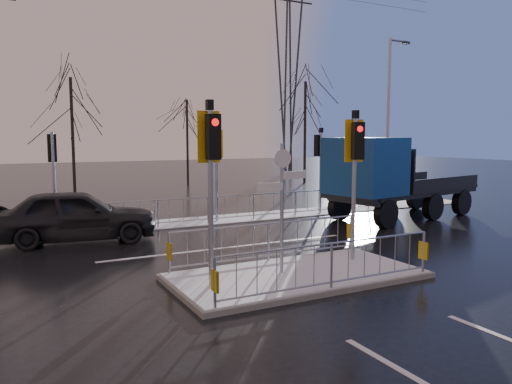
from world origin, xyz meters
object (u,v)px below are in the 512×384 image
car_far_lane (76,215)px  traffic_island (296,262)px  flatbed_truck (381,177)px  street_lamp_right (389,115)px

car_far_lane → traffic_island: bearing=-140.7°
flatbed_truck → street_lamp_right: size_ratio=0.95×
flatbed_truck → car_far_lane: bearing=172.5°
traffic_island → flatbed_truck: traffic_island is taller
car_far_lane → flatbed_truck: (11.40, -1.50, 0.92)m
car_far_lane → street_lamp_right: bearing=-74.8°
flatbed_truck → street_lamp_right: 5.20m
traffic_island → street_lamp_right: size_ratio=0.75×
traffic_island → flatbed_truck: 9.21m
flatbed_truck → street_lamp_right: street_lamp_right is taller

